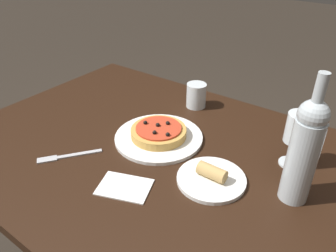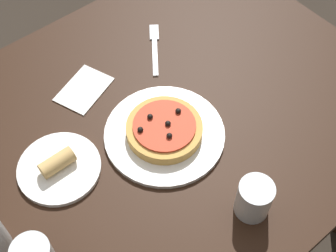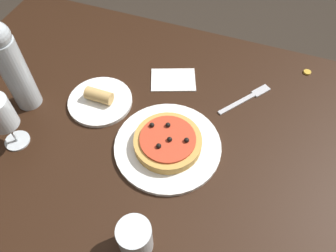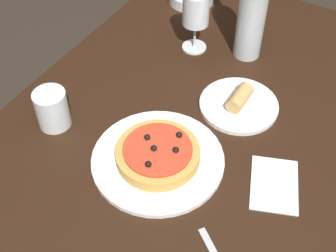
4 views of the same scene
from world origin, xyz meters
TOP-DOWN VIEW (x-y plane):
  - ground_plane at (0.00, 0.00)m, footprint 14.00×14.00m
  - dining_table at (0.00, 0.00)m, footprint 1.43×0.95m
  - dinner_plate at (-0.08, 0.05)m, footprint 0.30×0.30m
  - pizza at (-0.08, 0.05)m, footprint 0.19×0.19m
  - water_cup at (-0.10, 0.33)m, footprint 0.08×0.08m
  - fork at (-0.25, -0.20)m, footprint 0.13×0.17m
  - side_plate at (0.17, -0.03)m, footprint 0.20×0.20m
  - paper_napkin at (-0.01, -0.20)m, footprint 0.17×0.14m

SIDE VIEW (x-z plane):
  - ground_plane at x=0.00m, z-range 0.00..0.00m
  - dining_table at x=0.00m, z-range 0.30..1.06m
  - paper_napkin at x=-0.01m, z-range 0.77..0.77m
  - fork at x=-0.25m, z-range 0.77..0.77m
  - dinner_plate at x=-0.08m, z-range 0.77..0.78m
  - side_plate at x=0.17m, z-range 0.75..0.80m
  - pizza at x=-0.08m, z-range 0.77..0.82m
  - water_cup at x=-0.10m, z-range 0.77..0.86m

